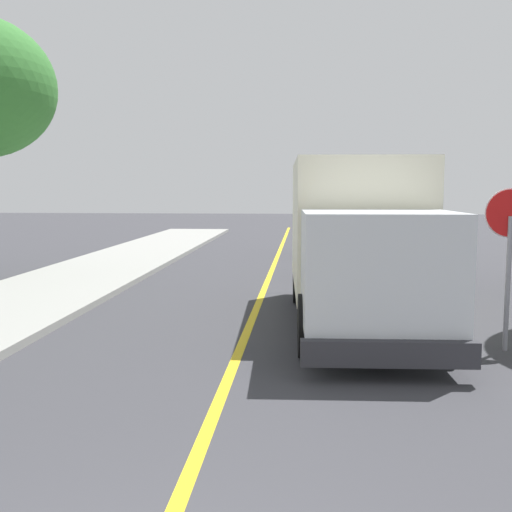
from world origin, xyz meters
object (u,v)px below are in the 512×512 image
object	(u,v)px
parked_car_near	(354,252)
parked_car_mid	(331,235)
stop_sign	(509,238)
box_truck	(357,233)

from	to	relation	value
parked_car_near	parked_car_mid	world-z (taller)	same
parked_car_mid	stop_sign	distance (m)	14.31
box_truck	parked_car_near	xyz separation A→B (m)	(0.44, 5.89, -0.97)
parked_car_near	stop_sign	world-z (taller)	stop_sign
box_truck	parked_car_near	distance (m)	5.98
box_truck	parked_car_near	size ratio (longest dim) A/B	1.64
parked_car_near	stop_sign	xyz separation A→B (m)	(1.84, -7.83, 1.06)
parked_car_near	stop_sign	distance (m)	8.11
parked_car_mid	stop_sign	size ratio (longest dim) A/B	1.67
parked_car_mid	box_truck	bearing A→B (deg)	-90.15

